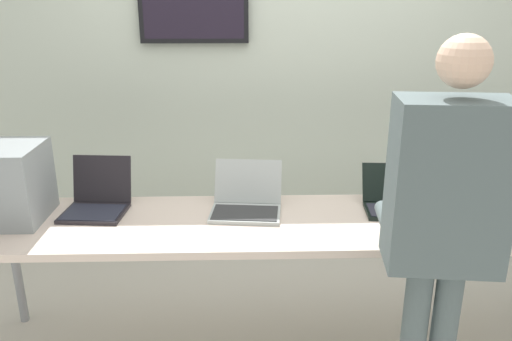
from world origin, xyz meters
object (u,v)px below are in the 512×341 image
(laptop_station_0, at_px, (97,200))
(laptop_station_1, at_px, (246,201))
(coffee_mug, at_px, (472,231))
(laptop_station_2, at_px, (397,200))
(person, at_px, (444,213))
(equipment_box, at_px, (8,183))
(workbench, at_px, (287,228))

(laptop_station_0, height_order, laptop_station_1, laptop_station_0)
(laptop_station_1, bearing_deg, coffee_mug, -19.17)
(laptop_station_2, bearing_deg, laptop_station_0, 179.22)
(laptop_station_2, bearing_deg, person, -94.44)
(equipment_box, relative_size, laptop_station_1, 0.98)
(workbench, relative_size, equipment_box, 8.37)
(equipment_box, distance_m, laptop_station_0, 0.45)
(equipment_box, relative_size, coffee_mug, 4.56)
(laptop_station_1, relative_size, person, 0.23)
(equipment_box, xyz_separation_m, person, (2.01, -0.68, 0.11))
(workbench, xyz_separation_m, equipment_box, (-1.45, 0.06, 0.25))
(laptop_station_1, relative_size, laptop_station_2, 1.06)
(laptop_station_1, bearing_deg, laptop_station_2, 0.37)
(workbench, height_order, laptop_station_2, laptop_station_2)
(workbench, bearing_deg, laptop_station_2, 12.06)
(person, height_order, coffee_mug, person)
(coffee_mug, bearing_deg, laptop_station_2, 123.40)
(laptop_station_2, height_order, person, person)
(laptop_station_0, distance_m, laptop_station_1, 0.82)
(laptop_station_1, height_order, person, person)
(laptop_station_1, distance_m, person, 1.11)
(workbench, xyz_separation_m, person, (0.56, -0.62, 0.35))
(laptop_station_0, bearing_deg, equipment_box, -167.08)
(laptop_station_2, relative_size, person, 0.22)
(laptop_station_1, bearing_deg, laptop_station_0, 178.05)
(equipment_box, bearing_deg, workbench, -2.33)
(laptop_station_1, bearing_deg, equipment_box, -176.82)
(laptop_station_0, xyz_separation_m, laptop_station_1, (0.82, -0.03, -0.01))
(laptop_station_2, distance_m, coffee_mug, 0.46)
(laptop_station_2, relative_size, coffee_mug, 4.39)
(laptop_station_0, bearing_deg, laptop_station_1, -1.95)
(equipment_box, height_order, laptop_station_0, equipment_box)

